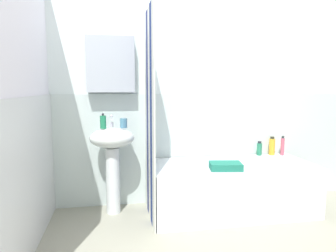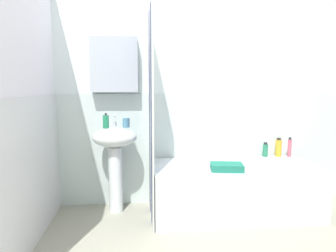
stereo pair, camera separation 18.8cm
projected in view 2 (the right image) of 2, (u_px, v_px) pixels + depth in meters
The scene contains 12 objects.
wall_back_tiled at pixel (196, 99), 3.38m from camera, with size 3.60×0.18×2.40m.
wall_left_tiled at pixel (22, 108), 2.31m from camera, with size 0.07×1.81×2.40m.
sink at pixel (115, 150), 3.12m from camera, with size 0.44×0.34×0.87m.
faucet at pixel (115, 121), 3.16m from camera, with size 0.03×0.12×0.12m.
soap_dispenser at pixel (106, 121), 3.06m from camera, with size 0.06×0.06×0.15m.
toothbrush_cup at pixel (126, 123), 3.10m from camera, with size 0.07×0.07×0.09m, color teal.
bathtub at pixel (234, 189), 3.11m from camera, with size 1.63×0.73×0.50m, color white.
shower_curtain at pixel (151, 116), 2.93m from camera, with size 0.01×0.73×2.00m.
shampoo_bottle at pixel (290, 148), 3.41m from camera, with size 0.04×0.04×0.22m.
lotion_bottle at pixel (279, 148), 3.44m from camera, with size 0.07×0.07×0.21m.
conditioner_bottle at pixel (265, 150), 3.43m from camera, with size 0.06×0.06×0.16m.
towel_folded at pixel (227, 167), 2.86m from camera, with size 0.29×0.20×0.06m, color #1F735E.
Camera 2 is at (-0.72, -2.07, 1.26)m, focal length 33.06 mm.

